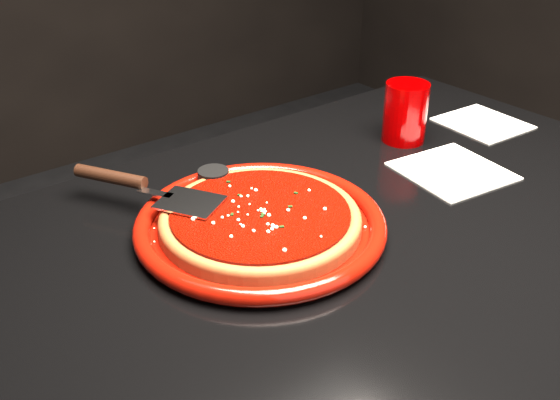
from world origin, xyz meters
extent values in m
cube|color=black|center=(0.00, 0.00, 0.38)|extent=(1.20, 0.80, 0.75)
cylinder|color=#6E0903|center=(-0.14, 0.07, 0.76)|extent=(0.46, 0.46, 0.03)
cylinder|color=brown|center=(-0.14, 0.07, 0.77)|extent=(0.37, 0.37, 0.01)
torus|color=brown|center=(-0.14, 0.07, 0.78)|extent=(0.37, 0.37, 0.02)
cylinder|color=#710700|center=(-0.14, 0.07, 0.78)|extent=(0.33, 0.33, 0.01)
cylinder|color=#8D0000|center=(0.27, 0.16, 0.81)|extent=(0.09, 0.09, 0.11)
cube|color=white|center=(0.24, 0.02, 0.75)|extent=(0.19, 0.19, 0.00)
cube|color=white|center=(0.46, 0.12, 0.75)|extent=(0.16, 0.17, 0.00)
cylinder|color=black|center=(-0.13, 0.21, 0.77)|extent=(0.06, 0.06, 0.04)
camera|label=1|loc=(-0.60, -0.57, 1.25)|focal=40.00mm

